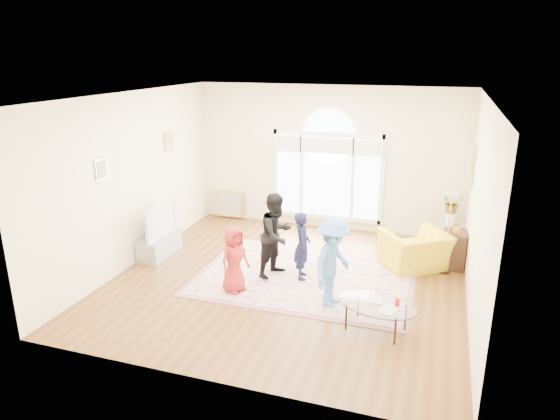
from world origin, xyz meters
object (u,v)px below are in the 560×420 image
(area_rug, at_px, (305,276))
(coffee_table, at_px, (377,305))
(television, at_px, (158,220))
(tv_console, at_px, (159,245))
(armchair, at_px, (415,251))

(area_rug, height_order, coffee_table, coffee_table)
(television, bearing_deg, tv_console, -180.00)
(coffee_table, relative_size, armchair, 1.20)
(area_rug, bearing_deg, television, 178.74)
(area_rug, xyz_separation_m, television, (-3.01, 0.07, 0.74))
(television, distance_m, coffee_table, 4.70)
(armchair, bearing_deg, area_rug, -7.01)
(armchair, bearing_deg, television, -24.86)
(television, bearing_deg, area_rug, -1.26)
(tv_console, relative_size, coffee_table, 0.76)
(tv_console, relative_size, armchair, 0.91)
(tv_console, xyz_separation_m, coffee_table, (4.46, -1.47, 0.19))
(area_rug, xyz_separation_m, armchair, (1.82, 1.00, 0.35))
(area_rug, relative_size, tv_console, 3.60)
(area_rug, height_order, television, television)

